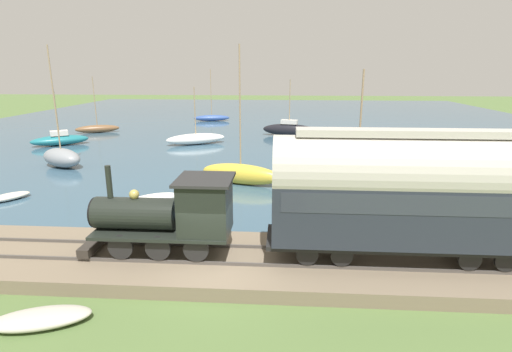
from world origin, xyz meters
name	(u,v)px	position (x,y,z in m)	size (l,w,h in m)	color
ground_plane	(215,281)	(0.00, 0.00, 0.00)	(200.00, 200.00, 0.00)	#516B38
harbor_water	(267,122)	(43.55, 0.00, 0.00)	(80.00, 80.00, 0.01)	#38566B
rail_embankment	(219,262)	(0.95, 0.00, 0.25)	(4.60, 56.00, 0.62)	#756651
steam_locomotive	(173,212)	(0.95, 1.62, 2.18)	(2.06, 5.55, 3.26)	black
passenger_coach	(405,190)	(0.95, -6.54, 3.18)	(2.42, 9.47, 4.66)	black
sailboat_red	(355,194)	(8.32, -6.27, 0.69)	(3.06, 6.25, 7.19)	#B72D23
sailboat_teal	(60,140)	(24.42, 19.32, 0.56)	(4.26, 5.28, 5.18)	#1E707A
sailboat_blue	(212,118)	(43.79, 7.86, 0.47)	(2.21, 5.20, 7.13)	#335199
sailboat_white	(196,139)	(25.87, 6.24, 0.54)	(4.15, 6.01, 5.54)	white
sailboat_brown	(98,128)	(32.31, 19.23, 0.49)	(3.10, 4.83, 6.35)	brown
sailboat_gray	(62,157)	(15.84, 14.32, 0.75)	(3.41, 4.22, 8.84)	gray
sailboat_black	(289,129)	(31.51, -2.98, 0.73)	(2.68, 6.11, 6.10)	black
sailboat_yellow	(241,173)	(12.22, 0.36, 0.70)	(2.78, 5.54, 8.64)	gold
rowboat_near_shore	(8,197)	(8.02, 13.16, 0.20)	(2.39, 2.06, 0.38)	beige
rowboat_off_pier	(155,198)	(8.13, 4.74, 0.26)	(2.26, 2.87, 0.50)	silver
beached_dinghy	(41,318)	(-2.84, 4.60, 0.22)	(1.88, 3.00, 0.44)	#B7B2A3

